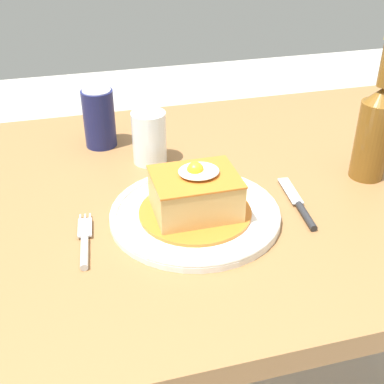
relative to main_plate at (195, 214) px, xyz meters
name	(u,v)px	position (x,y,z in m)	size (l,w,h in m)	color
dining_table	(210,230)	(0.06, 0.10, -0.11)	(1.42, 0.81, 0.73)	olive
main_plate	(195,214)	(0.00, 0.00, 0.00)	(0.29, 0.29, 0.02)	white
sandwich_meal	(195,195)	(0.00, 0.00, 0.04)	(0.19, 0.19, 0.10)	#C66B23
fork	(85,244)	(-0.19, -0.03, 0.00)	(0.03, 0.14, 0.01)	silver
knife	(301,208)	(0.18, -0.03, 0.00)	(0.03, 0.17, 0.01)	#262628
soda_can	(99,118)	(-0.12, 0.32, 0.05)	(0.07, 0.07, 0.12)	#191E51
beer_bottle_amber	(375,129)	(0.36, 0.05, 0.09)	(0.06, 0.06, 0.27)	brown
drinking_glass	(149,141)	(-0.03, 0.22, 0.04)	(0.07, 0.07, 0.10)	gold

